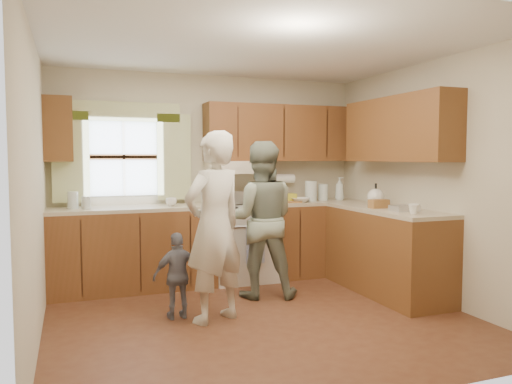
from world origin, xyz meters
name	(u,v)px	position (x,y,z in m)	size (l,w,h in m)	color
room	(261,184)	(0.00, 0.00, 1.25)	(3.80, 3.80, 3.80)	#4D2618
kitchen_fixtures	(277,214)	(0.61, 1.08, 0.84)	(3.80, 2.25, 2.15)	#44280E
stove	(242,242)	(0.30, 1.44, 0.47)	(0.76, 0.67, 1.07)	silver
woman_left	(214,227)	(-0.43, 0.08, 0.87)	(0.63, 0.42, 1.73)	beige
woman_right	(260,219)	(0.25, 0.69, 0.83)	(0.81, 0.63, 1.67)	#263B28
child	(178,276)	(-0.72, 0.26, 0.40)	(0.47, 0.20, 0.80)	slate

